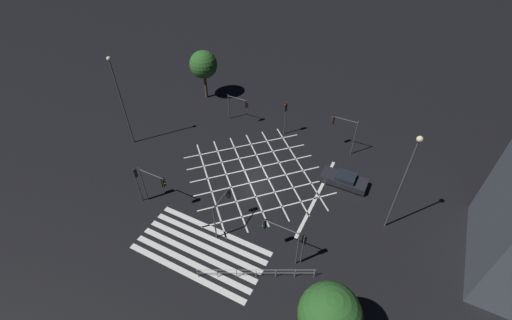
% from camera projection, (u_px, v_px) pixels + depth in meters
% --- Properties ---
extents(ground_plane, '(200.00, 200.00, 0.00)m').
position_uv_depth(ground_plane, '(256.00, 174.00, 34.96)').
color(ground_plane, black).
extents(road_markings, '(16.32, 20.74, 0.01)m').
position_uv_depth(road_markings, '(232.00, 214.00, 31.09)').
color(road_markings, silver).
rests_on(road_markings, ground_plane).
extents(traffic_light_ne_main, '(2.79, 0.36, 4.28)m').
position_uv_depth(traffic_light_ne_main, '(343.00, 127.00, 35.75)').
color(traffic_light_ne_main, '#424244').
rests_on(traffic_light_ne_main, ground_plane).
extents(traffic_light_sw_main, '(2.90, 0.36, 4.10)m').
position_uv_depth(traffic_light_sw_main, '(154.00, 182.00, 29.90)').
color(traffic_light_sw_main, '#424244').
rests_on(traffic_light_sw_main, ground_plane).
extents(traffic_light_se_main, '(3.10, 0.36, 4.00)m').
position_uv_depth(traffic_light_se_main, '(279.00, 233.00, 25.93)').
color(traffic_light_se_main, '#424244').
rests_on(traffic_light_se_main, ground_plane).
extents(traffic_light_median_south, '(0.36, 2.62, 3.82)m').
position_uv_depth(traffic_light_median_south, '(223.00, 205.00, 28.27)').
color(traffic_light_median_south, '#424244').
rests_on(traffic_light_median_south, ground_plane).
extents(traffic_light_se_cross, '(0.36, 0.39, 3.43)m').
position_uv_depth(traffic_light_se_cross, '(304.00, 243.00, 25.88)').
color(traffic_light_se_cross, '#424244').
rests_on(traffic_light_se_cross, ground_plane).
extents(traffic_light_sw_cross, '(0.36, 0.39, 4.02)m').
position_uv_depth(traffic_light_sw_cross, '(137.00, 178.00, 30.49)').
color(traffic_light_sw_cross, '#424244').
rests_on(traffic_light_sw_cross, ground_plane).
extents(traffic_light_median_north, '(0.36, 0.39, 4.31)m').
position_uv_depth(traffic_light_median_north, '(285.00, 112.00, 37.95)').
color(traffic_light_median_north, '#424244').
rests_on(traffic_light_median_north, ground_plane).
extents(traffic_light_nw_main, '(2.72, 0.36, 3.40)m').
position_uv_depth(traffic_light_nw_main, '(239.00, 104.00, 40.22)').
color(traffic_light_nw_main, '#424244').
rests_on(traffic_light_nw_main, ground_plane).
extents(street_lamp_east, '(0.42, 0.42, 10.30)m').
position_uv_depth(street_lamp_east, '(119.00, 93.00, 34.64)').
color(street_lamp_east, '#424244').
rests_on(street_lamp_east, ground_plane).
extents(street_lamp_west, '(0.47, 0.47, 9.94)m').
position_uv_depth(street_lamp_west, '(406.00, 172.00, 25.80)').
color(street_lamp_west, '#424244').
rests_on(street_lamp_west, ground_plane).
extents(street_tree_near, '(3.50, 3.50, 6.45)m').
position_uv_depth(street_tree_near, '(203.00, 65.00, 43.05)').
color(street_tree_near, '#473323').
rests_on(street_tree_near, ground_plane).
extents(street_tree_far, '(3.78, 3.78, 6.28)m').
position_uv_depth(street_tree_far, '(330.00, 315.00, 19.94)').
color(street_tree_far, '#473323').
rests_on(street_tree_far, ground_plane).
extents(waiting_car, '(4.50, 1.80, 1.27)m').
position_uv_depth(waiting_car, '(344.00, 180.00, 33.55)').
color(waiting_car, black).
rests_on(waiting_car, ground_plane).
extents(pedestrian_railing, '(8.03, 4.10, 1.05)m').
position_uv_depth(pedestrian_railing, '(256.00, 272.00, 26.03)').
color(pedestrian_railing, '#9EA0A5').
rests_on(pedestrian_railing, ground_plane).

